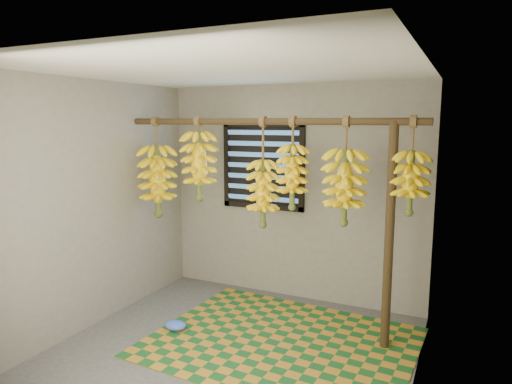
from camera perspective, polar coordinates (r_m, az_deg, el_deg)
The scene contains 16 objects.
floor at distance 4.21m, azimuth -3.39°, elevation -19.62°, with size 3.00×3.00×0.01m, color #494949.
ceiling at distance 3.73m, azimuth -3.73°, elevation 15.02°, with size 3.00×3.00×0.01m, color silver.
wall_back at distance 5.14m, azimuth 4.54°, elevation -0.17°, with size 3.00×0.01×2.40m, color slate.
wall_left at distance 4.69m, azimuth -19.88°, elevation -1.54°, with size 0.01×3.00×2.40m, color slate.
wall_right at distance 3.36m, azimuth 19.72°, elevation -5.52°, with size 0.01×3.00×2.40m, color slate.
window at distance 5.21m, azimuth 0.86°, elevation 3.30°, with size 1.00×0.04×1.00m.
hanging_pole at distance 4.33m, azimuth 0.86°, elevation 8.80°, with size 0.06×0.06×3.00m, color #3C2B18.
support_post at distance 4.11m, azimuth 16.31°, elevation -5.63°, with size 0.08×0.08×2.00m, color #3C2B18.
woven_mat at distance 4.40m, azimuth 3.16°, elevation -18.21°, with size 2.30×1.84×0.01m, color #185422.
plastic_bag at distance 4.64m, azimuth -10.01°, elevation -16.10°, with size 0.22×0.16×0.09m, color #4065EF.
banana_bunch_a at distance 5.02m, azimuth -12.20°, elevation 1.37°, with size 0.38×0.38×1.06m.
banana_bunch_b at distance 4.69m, azimuth -7.12°, elevation 3.25°, with size 0.35×0.35×0.85m.
banana_bunch_c at distance 4.39m, azimuth 0.87°, elevation -0.17°, with size 0.30×0.30×1.06m.
banana_bunch_d at distance 4.25m, azimuth 4.57°, elevation 1.91°, with size 0.30×0.30×0.87m.
banana_bunch_e at distance 4.11m, azimuth 11.01°, elevation 0.60°, with size 0.38×0.38×0.97m.
banana_bunch_f at distance 4.00m, azimuth 18.73°, elevation 1.11°, with size 0.31×0.31×0.83m.
Camera 1 is at (1.79, -3.25, 2.00)m, focal length 32.00 mm.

